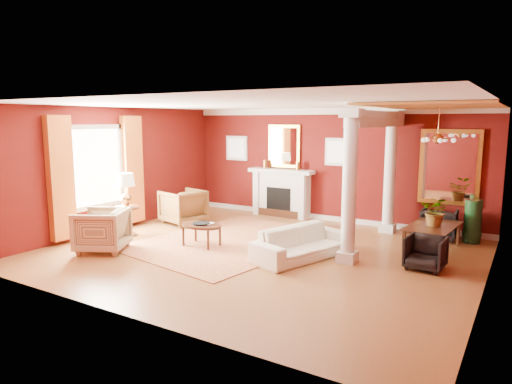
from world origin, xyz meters
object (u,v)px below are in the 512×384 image
Objects in this scene: armchair_stripe at (102,228)px; coffee_table at (201,226)px; side_table at (126,194)px; dining_table at (434,231)px; sofa at (302,238)px; armchair_leopard at (183,205)px.

coffee_table is (1.47, 1.31, -0.05)m from armchair_stripe.
side_table is 6.61m from dining_table.
sofa is 3.98m from armchair_stripe.
sofa is 2.17m from coffee_table.
side_table is at bearing 115.34° from dining_table.
armchair_leopard is at bearing 92.89° from sofa.
coffee_table is at bearing 63.86° from armchair_leopard.
armchair_stripe is 1.34m from side_table.
coffee_table is 0.64× the size of side_table.
armchair_leopard is 1.02× the size of armchair_stripe.
armchair_stripe reaches higher than dining_table.
armchair_stripe reaches higher than coffee_table.
sofa is 2.15× the size of armchair_stripe.
dining_table reaches higher than sofa.
armchair_leopard is 2.25m from coffee_table.
sofa is 2.71m from dining_table.
coffee_table is at bearing 5.02° from side_table.
armchair_leopard is 5.94m from dining_table.
armchair_stripe is 0.63× the size of dining_table.
armchair_leopard is at bearing 156.76° from armchair_stripe.
armchair_leopard reaches higher than coffee_table.
sofa is 4.03m from armchair_leopard.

